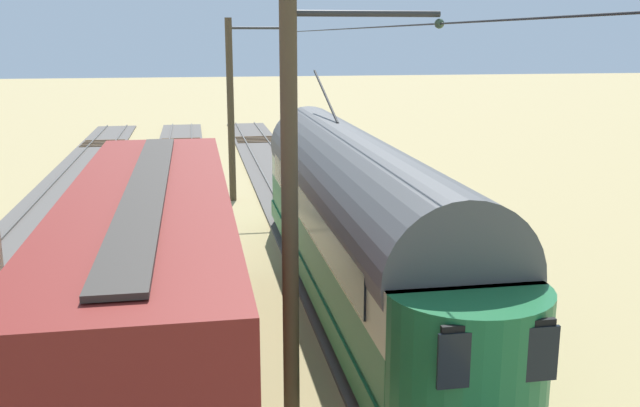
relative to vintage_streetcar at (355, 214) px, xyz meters
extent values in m
plane|color=tan|center=(4.83, 1.38, -2.26)|extent=(220.00, 220.00, 0.00)
cube|color=#56514C|center=(0.00, 1.38, -2.21)|extent=(2.80, 80.00, 0.10)
cube|color=#59544C|center=(0.72, 1.38, -2.12)|extent=(0.07, 80.00, 0.08)
cube|color=#59544C|center=(-0.72, 1.38, -2.12)|extent=(0.07, 80.00, 0.08)
cube|color=#47331E|center=(0.00, -30.62, -2.16)|extent=(2.50, 0.24, 0.08)
cube|color=#47331E|center=(0.00, -29.97, -2.16)|extent=(2.50, 0.24, 0.08)
cube|color=#47331E|center=(0.00, -29.32, -2.16)|extent=(2.50, 0.24, 0.08)
cube|color=#47331E|center=(0.00, -28.67, -2.16)|extent=(2.50, 0.24, 0.08)
cube|color=#47331E|center=(0.00, -28.02, -2.16)|extent=(2.50, 0.24, 0.08)
cube|color=#56514C|center=(4.83, 1.38, -2.21)|extent=(2.80, 80.00, 0.10)
cube|color=#59544C|center=(5.55, 1.38, -2.12)|extent=(0.07, 80.00, 0.08)
cube|color=#59544C|center=(4.12, 1.38, -2.12)|extent=(0.07, 80.00, 0.08)
cube|color=#47331E|center=(4.83, -30.62, -2.16)|extent=(2.50, 0.24, 0.08)
cube|color=#47331E|center=(4.83, -29.97, -2.16)|extent=(2.50, 0.24, 0.08)
cube|color=#47331E|center=(4.83, -29.32, -2.16)|extent=(2.50, 0.24, 0.08)
cube|color=#47331E|center=(4.83, -28.67, -2.16)|extent=(2.50, 0.24, 0.08)
cube|color=#47331E|center=(4.83, -28.02, -2.16)|extent=(2.50, 0.24, 0.08)
cube|color=#47331E|center=(9.67, -30.62, -2.16)|extent=(2.50, 0.24, 0.08)
cube|color=#47331E|center=(9.67, -29.97, -2.16)|extent=(2.50, 0.24, 0.08)
cube|color=#47331E|center=(9.67, -29.32, -2.16)|extent=(2.50, 0.24, 0.08)
cube|color=#47331E|center=(9.67, -28.67, -2.16)|extent=(2.50, 0.24, 0.08)
cube|color=#47331E|center=(9.67, -28.02, -2.16)|extent=(2.50, 0.24, 0.08)
cube|color=#196033|center=(0.00, -0.01, -1.56)|extent=(2.65, 15.24, 0.55)
cube|color=#196033|center=(0.00, -0.01, -0.81)|extent=(2.55, 15.24, 0.95)
cube|color=#B7C699|center=(0.00, -0.01, 0.19)|extent=(2.55, 15.24, 1.05)
cylinder|color=#4C4C4C|center=(0.00, -0.01, 0.72)|extent=(2.65, 14.94, 2.65)
cylinder|color=#196033|center=(0.00, 7.56, -0.56)|extent=(2.55, 2.55, 2.55)
cylinder|color=#196033|center=(0.00, -7.58, -0.56)|extent=(2.55, 2.55, 2.55)
cube|color=black|center=(0.00, 8.70, 0.45)|extent=(1.63, 0.08, 0.36)
cube|color=black|center=(0.00, 8.74, 0.14)|extent=(1.73, 0.06, 0.80)
cube|color=black|center=(1.29, -0.01, 0.19)|extent=(0.04, 12.80, 0.80)
cube|color=black|center=(-1.29, -0.01, 0.19)|extent=(0.04, 12.80, 0.80)
cylinder|color=black|center=(0.00, -4.22, 2.68)|extent=(0.07, 3.87, 1.34)
cylinder|color=black|center=(0.72, 4.87, -1.70)|extent=(0.10, 0.76, 0.76)
cylinder|color=black|center=(-0.72, 4.87, -1.70)|extent=(0.10, 0.76, 0.76)
cylinder|color=black|center=(0.72, -4.88, -1.70)|extent=(0.10, 0.76, 0.76)
cylinder|color=black|center=(-0.72, -4.88, -1.70)|extent=(0.10, 0.76, 0.76)
cube|color=maroon|center=(4.83, 3.94, 0.07)|extent=(2.90, 13.14, 3.20)
cube|color=#332D28|center=(4.83, 3.94, 1.73)|extent=(0.70, 11.83, 0.08)
cube|color=black|center=(4.83, 3.94, -1.73)|extent=(2.70, 13.14, 0.36)
cube|color=black|center=(3.35, 3.94, -0.19)|extent=(0.06, 2.20, 2.56)
cylinder|color=black|center=(4.12, -0.67, -1.66)|extent=(0.10, 0.84, 0.84)
cylinder|color=black|center=(5.55, -0.67, -1.66)|extent=(0.10, 0.84, 0.84)
cylinder|color=#4C3D28|center=(2.45, -12.09, 1.44)|extent=(0.28, 0.28, 7.40)
cylinder|color=#2D2D2D|center=(1.23, -12.09, 4.74)|extent=(2.45, 0.10, 0.10)
sphere|color=#334733|center=(0.00, -12.09, 4.59)|extent=(0.16, 0.16, 0.16)
cylinder|color=#4C3D28|center=(2.45, 5.84, 1.44)|extent=(0.28, 0.28, 7.40)
cylinder|color=#2D2D2D|center=(1.23, 5.84, 4.74)|extent=(2.45, 0.10, 0.10)
sphere|color=#334733|center=(0.00, 5.84, 4.59)|extent=(0.16, 0.16, 0.16)
cylinder|color=black|center=(0.00, 5.84, 4.59)|extent=(0.03, 39.86, 0.03)
cylinder|color=black|center=(1.23, -12.09, 4.74)|extent=(2.45, 0.02, 0.02)
cylinder|color=black|center=(-1.59, -11.05, -1.71)|extent=(0.08, 0.08, 1.10)
cylinder|color=red|center=(-1.59, -11.05, -1.04)|extent=(0.30, 0.30, 0.03)
cylinder|color=#262626|center=(-1.41, -11.05, -1.91)|extent=(0.33, 0.04, 0.54)
cube|color=#B2A519|center=(4.83, -11.64, -1.86)|extent=(1.80, 0.60, 0.80)
camera|label=1|loc=(3.95, 17.11, 4.37)|focal=40.00mm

